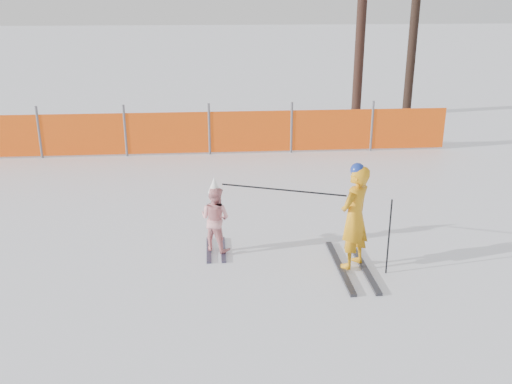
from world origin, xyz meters
TOP-DOWN VIEW (x-y plane):
  - ground at (0.00, 0.00)m, footprint 120.00×120.00m
  - adult at (1.34, -0.08)m, footprint 0.64×1.66m
  - child at (-0.61, 0.66)m, footprint 0.62×0.88m
  - ski_poles at (0.91, 0.08)m, footprint 2.30×0.92m
  - safety_fence at (-2.82, 6.14)m, footprint 15.88×0.06m
  - tree_trunks at (4.71, 10.34)m, footprint 1.97×0.37m

SIDE VIEW (x-z plane):
  - ground at x=0.00m, z-range 0.00..0.00m
  - child at x=-0.61m, z-range -0.05..1.14m
  - safety_fence at x=-2.82m, z-range -0.07..1.18m
  - adult at x=1.34m, z-range -0.01..1.57m
  - ski_poles at x=0.91m, z-range 0.33..1.45m
  - tree_trunks at x=4.71m, z-range -0.22..6.41m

